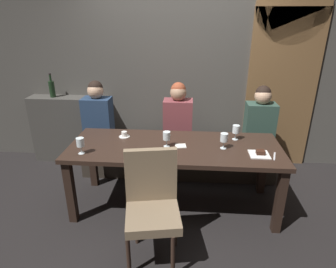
% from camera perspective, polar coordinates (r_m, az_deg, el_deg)
% --- Properties ---
extents(ground, '(9.00, 9.00, 0.00)m').
position_cam_1_polar(ground, '(3.38, 1.23, -13.78)').
color(ground, black).
extents(back_wall_tiled, '(6.00, 0.12, 3.00)m').
position_cam_1_polar(back_wall_tiled, '(3.98, 2.47, 15.24)').
color(back_wall_tiled, '#4C4944').
rests_on(back_wall_tiled, ground).
extents(arched_door, '(0.90, 0.05, 2.55)m').
position_cam_1_polar(arched_door, '(4.11, 22.03, 12.01)').
color(arched_door, brown).
rests_on(arched_door, ground).
extents(back_counter, '(1.10, 0.28, 0.95)m').
position_cam_1_polar(back_counter, '(4.40, -18.49, 0.98)').
color(back_counter, '#413E3A').
rests_on(back_counter, ground).
extents(dining_table, '(2.20, 0.84, 0.74)m').
position_cam_1_polar(dining_table, '(3.04, 1.33, -3.79)').
color(dining_table, black).
rests_on(dining_table, ground).
extents(banquette_bench, '(2.50, 0.44, 0.45)m').
position_cam_1_polar(banquette_bench, '(3.85, 1.87, -4.88)').
color(banquette_bench, '#312A23').
rests_on(banquette_bench, ground).
extents(chair_near_side, '(0.51, 0.51, 0.98)m').
position_cam_1_polar(chair_near_side, '(2.48, -3.18, -12.98)').
color(chair_near_side, '#302119').
rests_on(chair_near_side, ground).
extents(diner_redhead, '(0.36, 0.24, 0.80)m').
position_cam_1_polar(diner_redhead, '(3.81, -13.78, 3.96)').
color(diner_redhead, navy).
rests_on(diner_redhead, banquette_bench).
extents(diner_bearded, '(0.36, 0.24, 0.80)m').
position_cam_1_polar(diner_bearded, '(3.62, 2.00, 3.63)').
color(diner_bearded, brown).
rests_on(diner_bearded, banquette_bench).
extents(diner_far_end, '(0.36, 0.24, 0.78)m').
position_cam_1_polar(diner_far_end, '(3.74, 17.81, 2.97)').
color(diner_far_end, '#2D473D').
rests_on(diner_far_end, banquette_bench).
extents(wine_bottle_dark_red, '(0.08, 0.08, 0.33)m').
position_cam_1_polar(wine_bottle_dark_red, '(4.30, -22.02, 8.37)').
color(wine_bottle_dark_red, black).
rests_on(wine_bottle_dark_red, back_counter).
extents(wine_glass_far_left, '(0.08, 0.08, 0.16)m').
position_cam_1_polar(wine_glass_far_left, '(2.93, -0.28, -0.49)').
color(wine_glass_far_left, silver).
rests_on(wine_glass_far_left, dining_table).
extents(wine_glass_center_front, '(0.08, 0.08, 0.16)m').
position_cam_1_polar(wine_glass_center_front, '(2.94, 11.06, -0.75)').
color(wine_glass_center_front, silver).
rests_on(wine_glass_center_front, dining_table).
extents(wine_glass_far_right, '(0.08, 0.08, 0.16)m').
position_cam_1_polar(wine_glass_far_right, '(2.91, -16.99, -1.71)').
color(wine_glass_far_right, silver).
rests_on(wine_glass_far_right, dining_table).
extents(wine_glass_near_left, '(0.08, 0.08, 0.16)m').
position_cam_1_polar(wine_glass_near_left, '(3.19, 13.33, 0.81)').
color(wine_glass_near_left, silver).
rests_on(wine_glass_near_left, dining_table).
extents(espresso_cup, '(0.12, 0.12, 0.06)m').
position_cam_1_polar(espresso_cup, '(3.24, -8.66, -0.14)').
color(espresso_cup, white).
rests_on(espresso_cup, dining_table).
extents(dessert_plate, '(0.19, 0.19, 0.05)m').
position_cam_1_polar(dessert_plate, '(2.93, 17.71, -3.73)').
color(dessert_plate, white).
rests_on(dessert_plate, dining_table).
extents(fork_on_table, '(0.06, 0.17, 0.01)m').
position_cam_1_polar(fork_on_table, '(2.95, 20.35, -4.14)').
color(fork_on_table, silver).
rests_on(fork_on_table, dining_table).
extents(folded_napkin, '(0.12, 0.11, 0.01)m').
position_cam_1_polar(folded_napkin, '(2.98, 2.52, -2.37)').
color(folded_napkin, silver).
rests_on(folded_napkin, dining_table).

